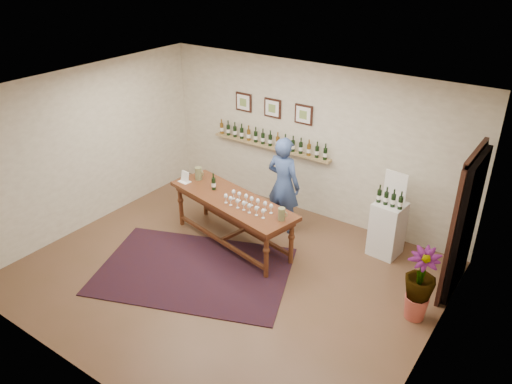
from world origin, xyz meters
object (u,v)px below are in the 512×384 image
Objects in this scene: display_pedestal at (387,229)px; potted_plant at (420,284)px; tasting_table at (232,205)px; person at (284,185)px.

display_pedestal is 1.57m from potted_plant.
person is at bearing 75.20° from tasting_table.
potted_plant is (0.94, -1.26, 0.09)m from display_pedestal.
potted_plant reaches higher than tasting_table.
display_pedestal is 0.53× the size of person.
tasting_table is at bearing 65.32° from person.
potted_plant is at bearing -53.34° from display_pedestal.
tasting_table is at bearing 178.56° from potted_plant.
tasting_table is at bearing -152.24° from display_pedestal.
potted_plant reaches higher than display_pedestal.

